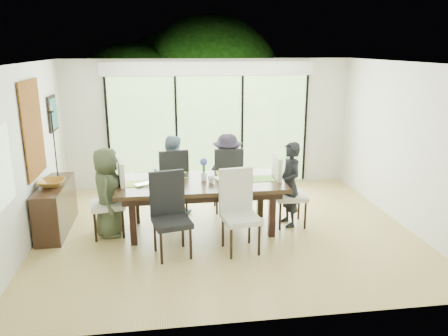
{
  "coord_description": "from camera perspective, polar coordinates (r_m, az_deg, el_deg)",
  "views": [
    {
      "loc": [
        -0.96,
        -6.61,
        2.94
      ],
      "look_at": [
        0.0,
        0.25,
        1.0
      ],
      "focal_mm": 35.0,
      "sensor_mm": 36.0,
      "label": 1
    }
  ],
  "objects": [
    {
      "name": "floor",
      "position": [
        7.3,
        0.27,
        -8.15
      ],
      "size": [
        6.0,
        5.0,
        0.01
      ],
      "primitive_type": "cube",
      "color": "olive",
      "rests_on": "ground"
    },
    {
      "name": "ceiling",
      "position": [
        6.69,
        0.3,
        13.63
      ],
      "size": [
        6.0,
        5.0,
        0.01
      ],
      "primitive_type": "cube",
      "color": "white",
      "rests_on": "wall_back"
    },
    {
      "name": "wall_back",
      "position": [
        9.31,
        -1.93,
        5.79
      ],
      "size": [
        6.0,
        0.02,
        2.7
      ],
      "primitive_type": "cube",
      "color": "silver",
      "rests_on": "floor"
    },
    {
      "name": "wall_front",
      "position": [
        4.5,
        4.87,
        -5.08
      ],
      "size": [
        6.0,
        0.02,
        2.7
      ],
      "primitive_type": "cube",
      "color": "beige",
      "rests_on": "floor"
    },
    {
      "name": "wall_left",
      "position": [
        7.1,
        -24.51,
        1.28
      ],
      "size": [
        0.02,
        5.0,
        2.7
      ],
      "primitive_type": "cube",
      "color": "silver",
      "rests_on": "floor"
    },
    {
      "name": "wall_right",
      "position": [
        7.87,
        22.55,
        2.78
      ],
      "size": [
        0.02,
        5.0,
        2.7
      ],
      "primitive_type": "cube",
      "color": "silver",
      "rests_on": "floor"
    },
    {
      "name": "glass_doors",
      "position": [
        9.3,
        -1.9,
        4.84
      ],
      "size": [
        4.2,
        0.02,
        2.3
      ],
      "primitive_type": "cube",
      "color": "#598C3F",
      "rests_on": "wall_back"
    },
    {
      "name": "blinds_header",
      "position": [
        9.13,
        -1.96,
        12.87
      ],
      "size": [
        4.4,
        0.06,
        0.28
      ],
      "primitive_type": "cube",
      "color": "white",
      "rests_on": "wall_back"
    },
    {
      "name": "mullion_a",
      "position": [
        9.31,
        -14.89,
        4.34
      ],
      "size": [
        0.05,
        0.04,
        2.3
      ],
      "primitive_type": "cube",
      "color": "black",
      "rests_on": "wall_back"
    },
    {
      "name": "mullion_b",
      "position": [
        9.24,
        -6.22,
        4.69
      ],
      "size": [
        0.05,
        0.04,
        2.3
      ],
      "primitive_type": "cube",
      "color": "black",
      "rests_on": "wall_back"
    },
    {
      "name": "mullion_c",
      "position": [
        9.39,
        2.38,
        4.94
      ],
      "size": [
        0.05,
        0.04,
        2.3
      ],
      "primitive_type": "cube",
      "color": "black",
      "rests_on": "wall_back"
    },
    {
      "name": "mullion_d",
      "position": [
        9.73,
        10.55,
        5.07
      ],
      "size": [
        0.05,
        0.04,
        2.3
      ],
      "primitive_type": "cube",
      "color": "black",
      "rests_on": "wall_back"
    },
    {
      "name": "deck",
      "position": [
        10.49,
        -2.38,
        -0.93
      ],
      "size": [
        6.0,
        1.8,
        0.1
      ],
      "primitive_type": "cube",
      "color": "#523823",
      "rests_on": "ground"
    },
    {
      "name": "rail_top",
      "position": [
        11.12,
        -2.82,
        3.2
      ],
      "size": [
        6.0,
        0.08,
        0.06
      ],
      "primitive_type": "cube",
      "color": "brown",
      "rests_on": "deck"
    },
    {
      "name": "foliage_left",
      "position": [
        11.94,
        -12.04,
        8.08
      ],
      "size": [
        3.2,
        3.2,
        3.2
      ],
      "primitive_type": "sphere",
      "color": "#14380F",
      "rests_on": "ground"
    },
    {
      "name": "foliage_mid",
      "position": [
        12.54,
        -1.72,
        10.41
      ],
      "size": [
        4.0,
        4.0,
        4.0
      ],
      "primitive_type": "sphere",
      "color": "#14380F",
      "rests_on": "ground"
    },
    {
      "name": "foliage_right",
      "position": [
        12.15,
        7.26,
        7.56
      ],
      "size": [
        2.8,
        2.8,
        2.8
      ],
      "primitive_type": "sphere",
      "color": "#14380F",
      "rests_on": "ground"
    },
    {
      "name": "foliage_far",
      "position": [
        13.18,
        -6.44,
        9.79
      ],
      "size": [
        3.6,
        3.6,
        3.6
      ],
      "primitive_type": "sphere",
      "color": "#14380F",
      "rests_on": "ground"
    },
    {
      "name": "table_top",
      "position": [
        7.06,
        -3.0,
        -2.01
      ],
      "size": [
        2.67,
        1.22,
        0.07
      ],
      "primitive_type": "cube",
      "color": "black",
      "rests_on": "floor"
    },
    {
      "name": "table_apron",
      "position": [
        7.09,
        -2.99,
        -2.78
      ],
      "size": [
        2.45,
        1.0,
        0.11
      ],
      "primitive_type": "cube",
      "color": "black",
      "rests_on": "floor"
    },
    {
      "name": "table_leg_fl",
      "position": [
        6.8,
        -11.8,
        -6.8
      ],
      "size": [
        0.1,
        0.1,
        0.77
      ],
      "primitive_type": "cube",
      "color": "black",
      "rests_on": "floor"
    },
    {
      "name": "table_leg_fr",
      "position": [
        6.97,
        6.28,
        -5.96
      ],
      "size": [
        0.1,
        0.1,
        0.77
      ],
      "primitive_type": "cube",
      "color": "black",
      "rests_on": "floor"
    },
    {
      "name": "table_leg_bl",
      "position": [
        7.6,
        -11.41,
        -4.34
      ],
      "size": [
        0.1,
        0.1,
        0.77
      ],
      "primitive_type": "cube",
      "color": "black",
      "rests_on": "floor"
    },
    {
      "name": "table_leg_br",
      "position": [
        7.76,
        4.75,
        -3.66
      ],
      "size": [
        0.1,
        0.1,
        0.77
      ],
      "primitive_type": "cube",
      "color": "black",
      "rests_on": "floor"
    },
    {
      "name": "chair_left_end",
      "position": [
        7.16,
        -15.05,
        -3.89
      ],
      "size": [
        0.59,
        0.59,
        1.22
      ],
      "primitive_type": null,
      "rotation": [
        0.0,
        0.0,
        -1.4
      ],
      "color": "silver",
      "rests_on": "floor"
    },
    {
      "name": "chair_right_end",
      "position": [
        7.39,
        8.69,
        -2.9
      ],
      "size": [
        0.54,
        0.54,
        1.22
      ],
      "primitive_type": null,
      "rotation": [
        0.0,
        0.0,
        1.52
      ],
      "color": "beige",
      "rests_on": "floor"
    },
    {
      "name": "chair_far_left",
      "position": [
        7.91,
        -6.78,
        -1.59
      ],
      "size": [
        0.58,
        0.58,
        1.22
      ],
      "primitive_type": null,
      "rotation": [
        0.0,
        0.0,
        3.28
      ],
      "color": "black",
      "rests_on": "floor"
    },
    {
      "name": "chair_far_right",
      "position": [
        7.98,
        0.41,
        -1.31
      ],
      "size": [
        0.52,
        0.52,
        1.22
      ],
      "primitive_type": null,
      "rotation": [
        0.0,
        0.0,
        3.12
      ],
      "color": "black",
      "rests_on": "floor"
    },
    {
      "name": "chair_near_left",
      "position": [
        6.28,
        -6.85,
        -6.22
      ],
      "size": [
        0.61,
        0.61,
        1.22
      ],
      "primitive_type": null,
      "rotation": [
        0.0,
        0.0,
        0.22
      ],
      "color": "black",
      "rests_on": "floor"
    },
    {
      "name": "chair_near_right",
      "position": [
        6.37,
        2.22,
        -5.79
      ],
      "size": [
        0.58,
        0.58,
        1.22
      ],
      "primitive_type": null,
      "rotation": [
        0.0,
        0.0,
        0.15
      ],
      "color": "beige",
      "rests_on": "floor"
    },
    {
      "name": "person_left_end",
      "position": [
        7.12,
        -14.95,
        -3.08
      ],
      "size": [
        0.43,
        0.68,
        1.44
      ],
      "primitive_type": "imported",
      "rotation": [
        0.0,
        0.0,
        1.56
      ],
      "color": "#3C452E",
      "rests_on": "floor"
    },
    {
      "name": "person_right_end",
      "position": [
        7.35,
        8.58,
        -2.13
      ],
      "size": [
        0.52,
        0.73,
        1.44
      ],
      "primitive_type": "imported",
      "rotation": [
        0.0,
        0.0,
        -1.41
      ],
      "color": "black",
      "rests_on": "floor"
    },
    {
      "name": "person_far_left",
      "position": [
        7.86,
        -6.8,
        -0.9
      ],
      "size": [
        0.75,
        0.57,
        1.44
      ],
      "primitive_type": "imported",
      "rotation": [
        0.0,
        0.0,
        2.9
      ],
      "color": "#718AA4",
      "rests_on": "floor"
    },
    {
      "name": "person_far_right",
      "position": [
        7.94,
        0.44,
        -0.62
      ],
      "size": [
        0.7,
        0.47,
        1.44
      ],
      "primitive_type": "imported",
      "rotation": [
        0.0,
        0.0,
        3.06
      ],
      "color": "#241D2C",
      "rests_on": "floor"
    },
    {
      "name": "placemat_left",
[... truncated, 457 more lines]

